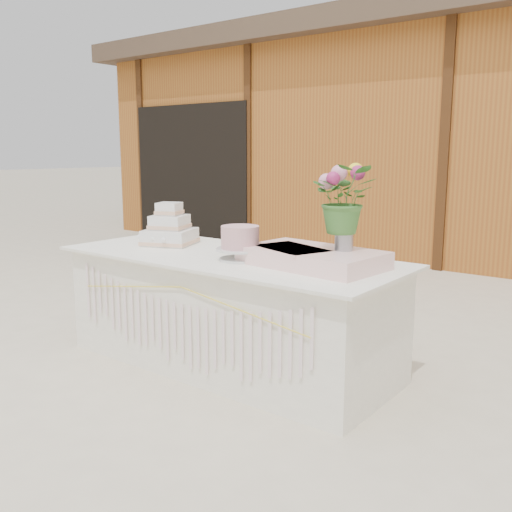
% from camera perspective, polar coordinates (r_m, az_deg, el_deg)
% --- Properties ---
extents(ground, '(80.00, 80.00, 0.00)m').
position_cam_1_polar(ground, '(4.05, -2.64, -10.69)').
color(ground, beige).
rests_on(ground, ground).
extents(barn, '(12.60, 4.60, 3.30)m').
position_cam_1_polar(barn, '(9.21, 22.60, 11.04)').
color(barn, '#94581F').
rests_on(barn, ground).
extents(cake_table, '(2.40, 1.00, 0.77)m').
position_cam_1_polar(cake_table, '(3.92, -2.74, -5.43)').
color(cake_table, white).
rests_on(cake_table, ground).
extents(wedding_cake, '(0.45, 0.45, 0.31)m').
position_cam_1_polar(wedding_cake, '(4.31, -8.62, 2.56)').
color(wedding_cake, white).
rests_on(wedding_cake, cake_table).
extents(pink_cake_stand, '(0.31, 0.31, 0.22)m').
position_cam_1_polar(pink_cake_stand, '(3.63, -1.60, 1.49)').
color(pink_cake_stand, silver).
rests_on(pink_cake_stand, cake_table).
extents(satin_runner, '(0.89, 0.57, 0.11)m').
position_cam_1_polar(satin_runner, '(3.48, 5.64, -0.15)').
color(satin_runner, '#FFD3CD').
rests_on(satin_runner, cake_table).
extents(flower_vase, '(0.11, 0.11, 0.15)m').
position_cam_1_polar(flower_vase, '(3.43, 8.80, 1.80)').
color(flower_vase, '#A1A1A6').
rests_on(flower_vase, satin_runner).
extents(bouquet, '(0.47, 0.44, 0.41)m').
position_cam_1_polar(bouquet, '(3.40, 8.93, 6.48)').
color(bouquet, '#3A6F2C').
rests_on(bouquet, flower_vase).
extents(loose_flowers, '(0.24, 0.33, 0.02)m').
position_cam_1_polar(loose_flowers, '(4.62, -11.59, 1.76)').
color(loose_flowers, '#FF9BC0').
rests_on(loose_flowers, cake_table).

